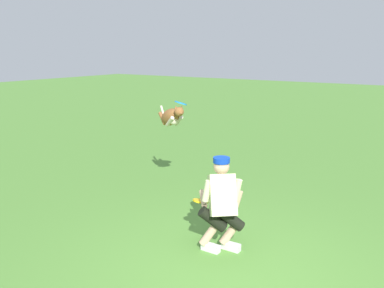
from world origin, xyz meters
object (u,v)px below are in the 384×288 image
at_px(frisbee_flying, 181,103).
at_px(frisbee_held, 201,201).
at_px(dog, 171,117).
at_px(person, 222,202).

bearing_deg(frisbee_flying, frisbee_held, 132.55).
height_order(dog, frisbee_flying, frisbee_flying).
bearing_deg(frisbee_flying, dog, -19.86).
height_order(person, frisbee_flying, frisbee_flying).
distance_m(person, frisbee_flying, 2.54).
relative_size(person, dog, 1.40).
relative_size(person, frisbee_held, 5.88).
bearing_deg(person, frisbee_flying, 8.14).
height_order(person, frisbee_held, person).
xyz_separation_m(dog, frisbee_held, (-1.64, 1.58, -0.82)).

